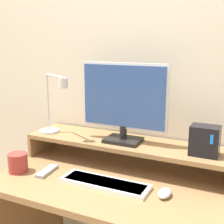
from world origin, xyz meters
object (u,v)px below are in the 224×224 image
object	(u,v)px
monitor	(124,101)
router_dock	(205,141)
mouse	(165,193)
keyboard	(105,183)
mug	(18,163)
remote_control	(47,171)
desk_lamp	(54,108)

from	to	relation	value
monitor	router_dock	world-z (taller)	monitor
router_dock	mouse	world-z (taller)	router_dock
keyboard	mug	world-z (taller)	mug
mouse	mug	xyz separation A→B (m)	(-0.72, -0.07, 0.03)
router_dock	remote_control	bearing A→B (deg)	-162.03
keyboard	remote_control	bearing A→B (deg)	-179.56
monitor	mouse	size ratio (longest dim) A/B	5.06
router_dock	remote_control	size ratio (longest dim) A/B	0.90
keyboard	mouse	world-z (taller)	mouse
desk_lamp	mouse	bearing A→B (deg)	-14.15
router_dock	keyboard	world-z (taller)	router_dock
monitor	desk_lamp	xyz separation A→B (m)	(-0.38, -0.05, -0.06)
monitor	router_dock	distance (m)	0.43
monitor	mug	xyz separation A→B (m)	(-0.44, -0.29, -0.30)
monitor	remote_control	size ratio (longest dim) A/B	2.99
monitor	keyboard	bearing A→B (deg)	-86.17
desk_lamp	remote_control	size ratio (longest dim) A/B	2.18
desk_lamp	remote_control	xyz separation A→B (m)	(0.08, -0.19, -0.27)
keyboard	mug	size ratio (longest dim) A/B	4.29
monitor	desk_lamp	world-z (taller)	monitor
router_dock	keyboard	bearing A→B (deg)	-149.68
router_dock	remote_control	xyz separation A→B (m)	(-0.70, -0.23, -0.19)
desk_lamp	router_dock	size ratio (longest dim) A/B	2.43
desk_lamp	keyboard	xyz separation A→B (m)	(0.40, -0.19, -0.27)
monitor	router_dock	xyz separation A→B (m)	(0.40, -0.01, -0.14)
mouse	remote_control	size ratio (longest dim) A/B	0.59
desk_lamp	router_dock	world-z (taller)	desk_lamp
router_dock	mouse	size ratio (longest dim) A/B	1.51
mug	keyboard	bearing A→B (deg)	6.61
mouse	remote_control	bearing A→B (deg)	-178.15
router_dock	mug	xyz separation A→B (m)	(-0.84, -0.28, -0.15)
remote_control	mug	distance (m)	0.15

